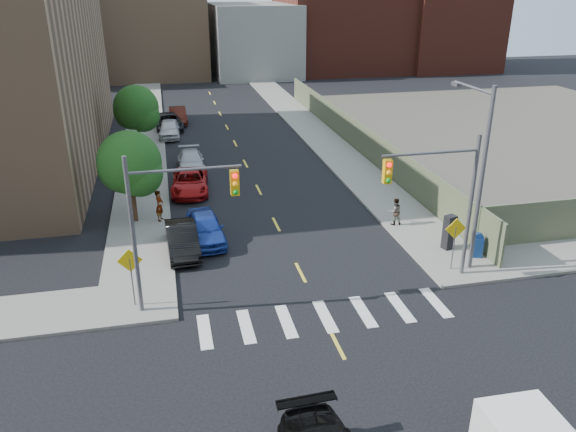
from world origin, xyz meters
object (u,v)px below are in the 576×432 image
payphone (449,232)px  parked_car_maroon (178,115)px  mailbox (477,245)px  pedestrian_east (395,211)px  parked_car_red (190,182)px  parked_car_silver (191,161)px  parked_car_black (182,239)px  parked_car_grey (168,122)px  pedestrian_west (160,206)px  parked_car_white (169,129)px  parked_car_blue (205,228)px

payphone → parked_car_maroon: bearing=94.6°
mailbox → payphone: payphone is taller
parked_car_maroon → payphone: size_ratio=2.53×
parked_car_maroon → pedestrian_east: (11.14, -28.51, 0.18)m
parked_car_red → parked_car_silver: size_ratio=1.10×
parked_car_black → parked_car_grey: parked_car_grey is taller
parked_car_red → parked_car_maroon: size_ratio=1.10×
parked_car_maroon → pedestrian_west: bearing=-96.5°
parked_car_white → parked_car_red: bearing=-83.5°
parked_car_blue → pedestrian_east: pedestrian_east is taller
parked_car_blue → pedestrian_west: size_ratio=2.46×
parked_car_red → parked_car_maroon: 20.10m
parked_car_red → parked_car_white: size_ratio=1.12×
parked_car_maroon → parked_car_blue: bearing=-91.1°
parked_car_maroon → payphone: bearing=-70.3°
parked_car_black → parked_car_red: (0.94, 9.07, -0.02)m
mailbox → payphone: bearing=148.9°
parked_car_grey → mailbox: parked_car_grey is taller
parked_car_white → parked_car_grey: size_ratio=0.86×
parked_car_white → parked_car_black: bearing=-87.2°
parked_car_red → parked_car_silver: bearing=90.3°
parked_car_blue → parked_car_red: 7.96m
parked_car_blue → parked_car_silver: bearing=86.1°
parked_car_red → parked_car_grey: bearing=97.6°
pedestrian_west → parked_car_grey: bearing=16.4°
parked_car_maroon → parked_car_black: bearing=-93.7°
parked_car_silver → pedestrian_west: (-2.37, -9.65, 0.39)m
parked_car_red → mailbox: (13.66, -13.15, 0.07)m
parked_car_maroon → mailbox: bearing=-69.5°
parked_car_grey → pedestrian_east: 28.85m
parked_car_silver → parked_car_maroon: size_ratio=1.00×
pedestrian_west → pedestrian_east: bearing=-85.9°
parked_car_black → parked_car_maroon: 29.19m
parked_car_silver → pedestrian_west: pedestrian_west is taller
parked_car_red → pedestrian_west: pedestrian_west is taller
pedestrian_east → payphone: bearing=110.7°
parked_car_silver → parked_car_maroon: bearing=91.8°
parked_car_black → pedestrian_west: 4.36m
parked_car_black → parked_car_white: parked_car_white is taller
parked_car_red → pedestrian_east: pedestrian_east is taller
parked_car_blue → payphone: payphone is taller
parked_car_maroon → pedestrian_west: 25.05m
parked_car_white → mailbox: 31.51m
parked_car_red → pedestrian_west: size_ratio=2.80×
parked_car_red → parked_car_blue: bearing=-82.9°
mailbox → payphone: 1.57m
pedestrian_east → parked_car_red: bearing=-39.3°
parked_car_black → parked_car_red: parked_car_black is taller
mailbox → pedestrian_east: pedestrian_east is taller
parked_car_red → parked_car_silver: 4.80m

